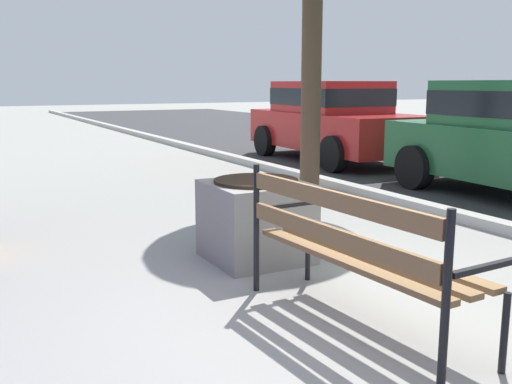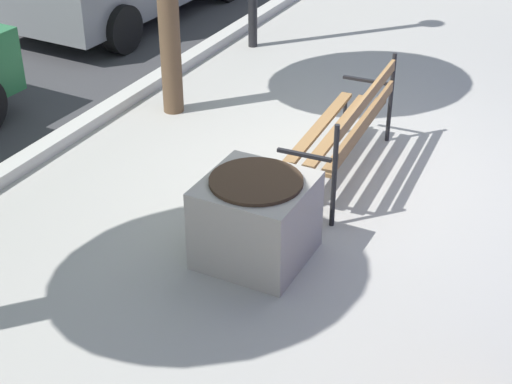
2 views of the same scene
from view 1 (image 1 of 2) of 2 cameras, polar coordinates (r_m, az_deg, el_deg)
name	(u,v)px [view 1 (image 1 of 2)]	position (r m, az deg, el deg)	size (l,w,h in m)	color
ground_plane	(347,332)	(3.79, 8.81, -13.30)	(80.00, 80.00, 0.00)	#9E9B93
park_bench	(352,244)	(3.68, 9.33, -5.05)	(1.83, 0.63, 0.95)	olive
concrete_planter	(256,220)	(5.10, 0.00, -2.72)	(0.81, 0.81, 0.71)	gray
parked_car_red	(332,118)	(11.78, 7.41, 7.12)	(4.16, 2.05, 1.56)	#B21E1E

